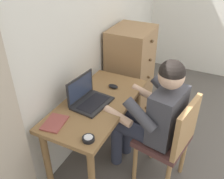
% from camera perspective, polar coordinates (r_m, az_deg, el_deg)
% --- Properties ---
extents(wall_back, '(4.80, 0.05, 2.50)m').
position_cam_1_polar(wall_back, '(2.33, -7.73, 13.90)').
color(wall_back, silver).
rests_on(wall_back, ground_plane).
extents(desk, '(1.10, 0.55, 0.73)m').
position_cam_1_polar(desk, '(2.23, -3.45, -5.55)').
color(desk, olive).
rests_on(desk, ground_plane).
extents(dresser, '(0.54, 0.48, 1.11)m').
position_cam_1_polar(dresser, '(3.00, 4.26, 3.84)').
color(dresser, '#9E754C').
rests_on(dresser, ground_plane).
extents(chair, '(0.49, 0.47, 0.90)m').
position_cam_1_polar(chair, '(2.17, 13.42, -11.01)').
color(chair, brown).
rests_on(chair, ground_plane).
extents(person_seated, '(0.60, 0.63, 1.22)m').
position_cam_1_polar(person_seated, '(2.11, 9.46, -5.59)').
color(person_seated, '#33384C').
rests_on(person_seated, ground_plane).
extents(laptop, '(0.36, 0.28, 0.24)m').
position_cam_1_polar(laptop, '(2.12, -5.52, -1.93)').
color(laptop, '#232326').
rests_on(laptop, desk).
extents(computer_mouse, '(0.07, 0.11, 0.03)m').
position_cam_1_polar(computer_mouse, '(2.34, 0.28, 0.75)').
color(computer_mouse, black).
rests_on(computer_mouse, desk).
extents(desk_clock, '(0.09, 0.09, 0.03)m').
position_cam_1_polar(desk_clock, '(1.78, -5.50, -11.30)').
color(desk_clock, black).
rests_on(desk_clock, desk).
extents(notebook_pad, '(0.23, 0.18, 0.01)m').
position_cam_1_polar(notebook_pad, '(1.97, -13.19, -7.53)').
color(notebook_pad, '#994742').
rests_on(notebook_pad, desk).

